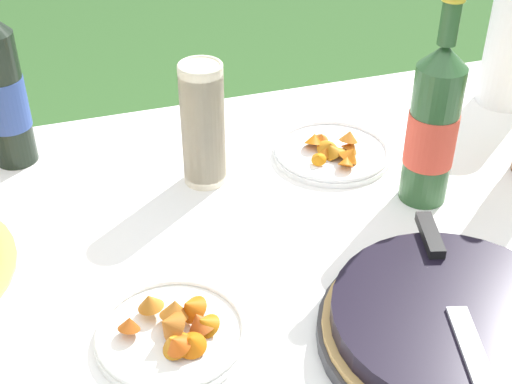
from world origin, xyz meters
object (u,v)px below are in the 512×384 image
(cup_stack, at_px, (203,125))
(juice_bottle_red, at_px, (2,90))
(berry_tart, at_px, (452,327))
(snack_plate_left, at_px, (333,151))
(cider_bottle_green, at_px, (433,126))
(serving_knife, at_px, (450,290))
(snack_plate_right, at_px, (174,330))

(cup_stack, distance_m, juice_bottle_red, 0.35)
(berry_tart, xyz_separation_m, snack_plate_left, (0.03, 0.46, -0.02))
(berry_tart, relative_size, cider_bottle_green, 0.97)
(serving_knife, distance_m, snack_plate_right, 0.36)
(juice_bottle_red, distance_m, snack_plate_left, 0.58)
(serving_knife, bearing_deg, cup_stack, -138.03)
(berry_tart, height_order, snack_plate_left, berry_tart)
(berry_tart, xyz_separation_m, juice_bottle_red, (-0.51, 0.62, 0.11))
(berry_tart, relative_size, snack_plate_left, 1.61)
(serving_knife, xyz_separation_m, cup_stack, (-0.21, 0.43, 0.04))
(juice_bottle_red, xyz_separation_m, snack_plate_right, (0.17, -0.51, -0.12))
(cup_stack, distance_m, cider_bottle_green, 0.37)
(berry_tart, distance_m, juice_bottle_red, 0.81)
(cider_bottle_green, relative_size, snack_plate_left, 1.65)
(cup_stack, height_order, snack_plate_right, cup_stack)
(cup_stack, xyz_separation_m, snack_plate_left, (0.24, 0.00, -0.09))
(snack_plate_right, bearing_deg, snack_plate_left, 43.38)
(berry_tart, xyz_separation_m, cup_stack, (-0.20, 0.46, 0.08))
(serving_knife, bearing_deg, snack_plate_right, -88.27)
(cup_stack, height_order, juice_bottle_red, juice_bottle_red)
(cider_bottle_green, distance_m, snack_plate_right, 0.51)
(berry_tart, bearing_deg, serving_knife, 74.18)
(serving_knife, distance_m, cup_stack, 0.48)
(cup_stack, bearing_deg, snack_plate_left, 0.46)
(berry_tart, bearing_deg, cup_stack, 113.92)
(cup_stack, height_order, cider_bottle_green, cider_bottle_green)
(berry_tart, height_order, cup_stack, cup_stack)
(berry_tart, xyz_separation_m, serving_knife, (0.01, 0.03, 0.04))
(snack_plate_left, bearing_deg, serving_knife, -93.26)
(snack_plate_right, bearing_deg, berry_tart, -18.84)
(serving_knife, bearing_deg, snack_plate_left, -167.44)
(snack_plate_right, bearing_deg, serving_knife, -14.09)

